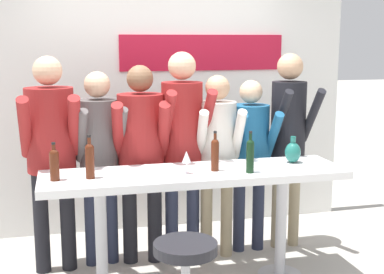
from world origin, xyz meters
name	(u,v)px	position (x,y,z in m)	size (l,w,h in m)	color
back_wall	(160,100)	(0.01, 1.49, 1.34)	(3.95, 0.12, 2.67)	silver
tasting_table	(195,188)	(0.00, 0.00, 0.80)	(2.35, 0.63, 0.94)	white
person_far_left	(51,141)	(-1.08, 0.55, 1.12)	(0.47, 0.58, 1.82)	black
person_left	(99,146)	(-0.69, 0.60, 1.05)	(0.42, 0.54, 1.68)	#23283D
person_center_left	(141,144)	(-0.33, 0.56, 1.07)	(0.52, 0.61, 1.74)	black
person_center	(182,132)	(0.03, 0.57, 1.15)	(0.44, 0.57, 1.84)	#23283D
person_center_right	(217,146)	(0.33, 0.52, 1.02)	(0.44, 0.54, 1.64)	gray
person_right	(250,147)	(0.67, 0.60, 0.98)	(0.41, 0.51, 1.59)	#23283D
person_far_right	(289,127)	(1.04, 0.61, 1.15)	(0.38, 0.53, 1.82)	gray
wine_bottle_0	(90,159)	(-0.80, -0.04, 1.09)	(0.07, 0.07, 0.32)	#4C1E0F
wine_bottle_1	(215,153)	(0.15, -0.03, 1.08)	(0.06, 0.06, 0.31)	#4C1E0F
wine_bottle_2	(54,163)	(-1.05, -0.04, 1.07)	(0.07, 0.07, 0.28)	#4C1E0F
wine_bottle_3	(250,154)	(0.39, -0.15, 1.09)	(0.06, 0.06, 0.32)	black
wine_glass_0	(186,158)	(-0.08, -0.07, 1.07)	(0.07, 0.07, 0.18)	silver
decorative_vase	(293,152)	(0.85, 0.09, 1.03)	(0.13, 0.13, 0.22)	#1E665B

